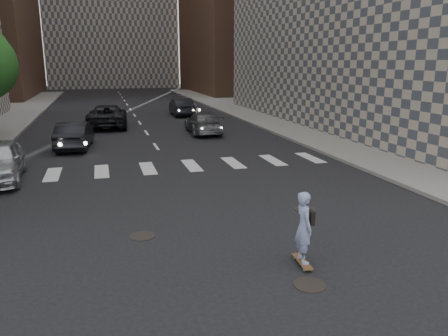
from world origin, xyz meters
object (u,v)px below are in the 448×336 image
object	(u,v)px
traffic_car_b	(203,123)
traffic_car_d	(187,107)
traffic_car_e	(181,107)
traffic_car_c	(107,116)
skateboarder	(304,227)
traffic_car_a	(75,135)

from	to	relation	value
traffic_car_b	traffic_car_d	bearing A→B (deg)	-92.94
traffic_car_b	traffic_car_e	size ratio (longest dim) A/B	1.05
traffic_car_c	skateboarder	bearing A→B (deg)	102.77
skateboarder	traffic_car_b	bearing A→B (deg)	88.57
skateboarder	traffic_car_e	size ratio (longest dim) A/B	0.39
traffic_car_a	traffic_car_e	xyz separation A→B (m)	(8.29, 13.05, 0.02)
traffic_car_a	traffic_car_d	xyz separation A→B (m)	(8.88, 13.31, -0.07)
skateboarder	traffic_car_e	xyz separation A→B (m)	(2.50, 29.31, -0.19)
traffic_car_b	traffic_car_a	bearing A→B (deg)	23.70
traffic_car_a	traffic_car_e	bearing A→B (deg)	-116.77
traffic_car_d	traffic_car_e	size ratio (longest dim) A/B	0.86
traffic_car_b	traffic_car_d	xyz separation A→B (m)	(0.95, 10.22, -0.03)
traffic_car_b	traffic_car_c	xyz separation A→B (m)	(-6.02, 4.51, 0.11)
traffic_car_d	traffic_car_b	bearing A→B (deg)	84.47
skateboarder	traffic_car_d	xyz separation A→B (m)	(3.09, 29.57, -0.27)
traffic_car_d	traffic_car_e	xyz separation A→B (m)	(-0.59, -0.26, 0.09)
traffic_car_c	traffic_car_d	xyz separation A→B (m)	(6.97, 5.71, -0.14)
traffic_car_a	traffic_car_b	xyz separation A→B (m)	(7.93, 3.10, -0.03)
skateboarder	traffic_car_a	size ratio (longest dim) A/B	0.40
skateboarder	traffic_car_c	bearing A→B (deg)	104.12
traffic_car_c	traffic_car_d	size ratio (longest dim) A/B	1.48
traffic_car_c	traffic_car_d	bearing A→B (deg)	-137.16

